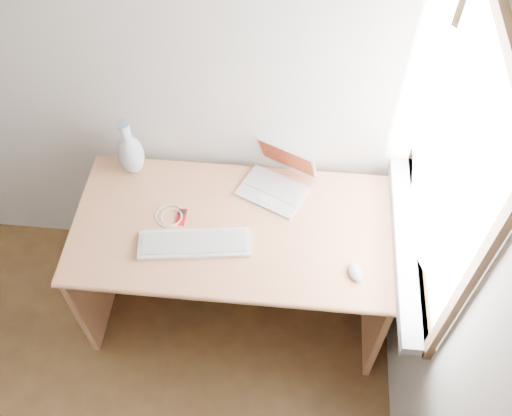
# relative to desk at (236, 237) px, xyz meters

# --- Properties ---
(back_wall) EXTENTS (3.50, 0.04, 2.60)m
(back_wall) POSITION_rel_desk_xyz_m (-0.95, 0.31, 0.77)
(back_wall) COLOR silver
(back_wall) RESTS_ON floor
(window) EXTENTS (0.11, 0.99, 1.10)m
(window) POSITION_rel_desk_xyz_m (0.76, -0.14, 0.75)
(window) COLOR white
(window) RESTS_ON right_wall
(desk) EXTENTS (1.40, 0.70, 0.74)m
(desk) POSITION_rel_desk_xyz_m (0.00, 0.00, 0.00)
(desk) COLOR tan
(desk) RESTS_ON floor
(laptop) EXTENTS (0.34, 0.34, 0.20)m
(laptop) POSITION_rel_desk_xyz_m (0.16, 0.16, 0.26)
(laptop) COLOR silver
(laptop) RESTS_ON desk
(external_keyboard) EXTENTS (0.49, 0.20, 0.02)m
(external_keyboard) POSITION_rel_desk_xyz_m (-0.15, -0.20, 0.22)
(external_keyboard) COLOR white
(external_keyboard) RESTS_ON desk
(mouse) EXTENTS (0.08, 0.10, 0.03)m
(mouse) POSITION_rel_desk_xyz_m (0.53, -0.28, 0.23)
(mouse) COLOR silver
(mouse) RESTS_ON desk
(ipod) EXTENTS (0.04, 0.09, 0.01)m
(ipod) POSITION_rel_desk_xyz_m (-0.23, -0.06, 0.22)
(ipod) COLOR #A90B0D
(ipod) RESTS_ON desk
(cable_coil) EXTENTS (0.17, 0.17, 0.01)m
(cable_coil) POSITION_rel_desk_xyz_m (-0.28, -0.06, 0.22)
(cable_coil) COLOR white
(cable_coil) RESTS_ON desk
(remote) EXTENTS (0.04, 0.08, 0.01)m
(remote) POSITION_rel_desk_xyz_m (-0.22, -0.17, 0.22)
(remote) COLOR white
(remote) RESTS_ON desk
(vase) EXTENTS (0.12, 0.12, 0.31)m
(vase) POSITION_rel_desk_xyz_m (-0.49, 0.19, 0.34)
(vase) COLOR silver
(vase) RESTS_ON desk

